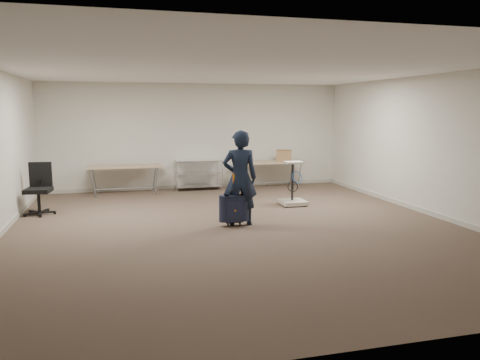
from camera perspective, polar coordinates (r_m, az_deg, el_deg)
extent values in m
plane|color=#48382C|center=(8.49, -0.32, -5.81)|extent=(9.00, 9.00, 0.00)
plane|color=beige|center=(12.66, -5.37, 5.31)|extent=(8.00, 0.00, 8.00)
plane|color=beige|center=(4.08, 15.44, -1.71)|extent=(8.00, 0.00, 8.00)
plane|color=beige|center=(10.02, 22.49, 3.86)|extent=(0.00, 9.00, 9.00)
plane|color=white|center=(8.26, -0.33, 13.37)|extent=(8.00, 8.00, 0.00)
cube|color=#BCB9A9|center=(12.79, -5.28, -0.74)|extent=(8.00, 0.02, 0.10)
cube|color=#BCB9A9|center=(10.20, 22.01, -3.71)|extent=(0.02, 9.00, 0.10)
cube|color=tan|center=(12.01, -13.89, 1.63)|extent=(1.80, 0.75, 0.03)
cylinder|color=gray|center=(12.08, -13.79, -1.02)|extent=(1.50, 0.02, 0.02)
cylinder|color=gray|center=(11.77, -17.45, -0.44)|extent=(0.13, 0.04, 0.69)
cylinder|color=gray|center=(11.79, -10.16, -0.16)|extent=(0.13, 0.04, 0.69)
cylinder|color=gray|center=(12.37, -17.32, -0.02)|extent=(0.13, 0.04, 0.69)
cylinder|color=gray|center=(12.38, -10.38, 0.24)|extent=(0.13, 0.04, 0.69)
cube|color=tan|center=(12.63, 3.62, 2.20)|extent=(1.80, 0.75, 0.03)
cylinder|color=gray|center=(12.70, 3.60, -0.32)|extent=(1.50, 0.02, 0.02)
cylinder|color=gray|center=(12.18, 0.69, 0.25)|extent=(0.13, 0.04, 0.69)
cylinder|color=gray|center=(12.65, 7.26, 0.49)|extent=(0.13, 0.04, 0.69)
cylinder|color=gray|center=(12.75, -0.02, 0.62)|extent=(0.13, 0.04, 0.69)
cylinder|color=gray|center=(13.21, 6.29, 0.84)|extent=(0.13, 0.04, 0.69)
cylinder|color=silver|center=(12.15, -7.70, 0.40)|extent=(0.02, 0.02, 0.80)
cylinder|color=silver|center=(12.35, -2.17, 0.60)|extent=(0.02, 0.02, 0.80)
cylinder|color=silver|center=(12.60, -7.95, 0.68)|extent=(0.02, 0.02, 0.80)
cylinder|color=silver|center=(12.79, -2.60, 0.87)|extent=(0.02, 0.02, 0.80)
cube|color=silver|center=(12.50, -5.07, -0.72)|extent=(1.20, 0.45, 0.02)
cube|color=silver|center=(12.45, -5.09, 0.87)|extent=(1.20, 0.45, 0.02)
cube|color=silver|center=(12.41, -5.11, 2.38)|extent=(1.20, 0.45, 0.01)
imported|color=black|center=(8.55, -0.01, 0.25)|extent=(0.69, 0.50, 1.74)
cube|color=black|center=(8.53, -0.75, -3.44)|extent=(0.36, 0.21, 0.48)
cube|color=black|center=(8.61, -0.78, -5.07)|extent=(0.32, 0.15, 0.03)
cylinder|color=black|center=(8.58, -1.48, -5.44)|extent=(0.02, 0.07, 0.06)
cylinder|color=black|center=(8.62, -0.02, -5.36)|extent=(0.02, 0.07, 0.06)
torus|color=black|center=(8.48, -0.76, -1.66)|extent=(0.15, 0.03, 0.15)
cube|color=orange|center=(8.47, -0.79, -0.46)|extent=(0.03, 0.01, 0.37)
cylinder|color=black|center=(10.35, -23.24, -3.63)|extent=(0.63, 0.63, 0.10)
cylinder|color=black|center=(10.31, -23.31, -2.45)|extent=(0.06, 0.06, 0.42)
cube|color=black|center=(10.27, -23.39, -1.17)|extent=(0.54, 0.54, 0.08)
cube|color=black|center=(10.45, -23.14, 0.65)|extent=(0.45, 0.12, 0.51)
cube|color=white|center=(10.51, 6.48, -2.71)|extent=(0.53, 0.53, 0.09)
cylinder|color=black|center=(10.25, 5.79, -3.23)|extent=(0.06, 0.06, 0.04)
cylinder|color=black|center=(10.48, 6.41, -0.14)|extent=(0.05, 0.05, 0.85)
cube|color=white|center=(10.37, 6.56, 2.14)|extent=(0.37, 0.32, 0.04)
torus|color=#235CB0|center=(10.35, 6.97, 0.34)|extent=(0.27, 0.11, 0.26)
cube|color=olive|center=(12.74, 5.37, 2.99)|extent=(0.48, 0.42, 0.30)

